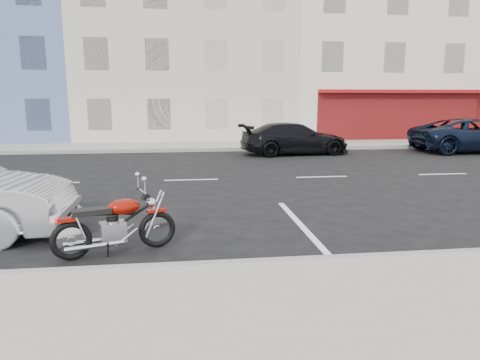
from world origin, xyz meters
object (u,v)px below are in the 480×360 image
object	(u,v)px
fire_hydrant	(455,135)
motorcycle	(158,221)
suv_far	(473,135)
car_far	(295,139)

from	to	relation	value
fire_hydrant	motorcycle	xyz separation A→B (m)	(-14.59, -14.34, -0.10)
motorcycle	suv_far	xyz separation A→B (m)	(13.38, 11.20, 0.32)
fire_hydrant	motorcycle	distance (m)	20.46
fire_hydrant	car_far	world-z (taller)	car_far
motorcycle	suv_far	distance (m)	17.45
suv_far	car_far	world-z (taller)	suv_far
fire_hydrant	suv_far	bearing A→B (deg)	-111.12
motorcycle	suv_far	world-z (taller)	suv_far
motorcycle	suv_far	size ratio (longest dim) A/B	0.34
suv_far	fire_hydrant	bearing A→B (deg)	-20.23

